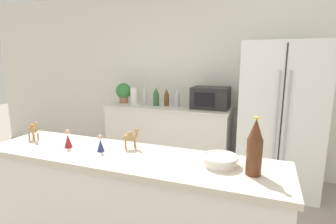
{
  "coord_description": "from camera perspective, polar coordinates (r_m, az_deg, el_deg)",
  "views": [
    {
      "loc": [
        0.83,
        -0.98,
        1.56
      ],
      "look_at": [
        -0.08,
        1.41,
        1.05
      ],
      "focal_mm": 28.0,
      "sensor_mm": 36.0,
      "label": 1
    }
  ],
  "objects": [
    {
      "name": "back_counter",
      "position": [
        3.78,
        0.1,
        -5.55
      ],
      "size": [
        1.75,
        0.63,
        0.93
      ],
      "color": "silver",
      "rests_on": "ground_plane"
    },
    {
      "name": "wine_bottle",
      "position": [
        1.48,
        18.35,
        -7.37
      ],
      "size": [
        0.08,
        0.08,
        0.32
      ],
      "color": "#562D19",
      "rests_on": "bar_counter"
    },
    {
      "name": "wise_man_figurine_crimson",
      "position": [
        1.99,
        -20.94,
        -5.65
      ],
      "size": [
        0.06,
        0.06,
        0.13
      ],
      "color": "maroon",
      "rests_on": "bar_counter"
    },
    {
      "name": "back_bottle_2",
      "position": [
        3.61,
        1.96,
        3.24
      ],
      "size": [
        0.08,
        0.08,
        0.27
      ],
      "color": "#B2B7BC",
      "rests_on": "back_counter"
    },
    {
      "name": "camel_figurine",
      "position": [
        2.28,
        -27.28,
        -3.3
      ],
      "size": [
        0.12,
        0.07,
        0.15
      ],
      "color": "#A87F4C",
      "rests_on": "bar_counter"
    },
    {
      "name": "wall_back",
      "position": [
        3.82,
        8.23,
        6.89
      ],
      "size": [
        8.0,
        0.06,
        2.55
      ],
      "color": "silver",
      "rests_on": "ground_plane"
    },
    {
      "name": "back_bottle_0",
      "position": [
        3.66,
        -0.31,
        3.23
      ],
      "size": [
        0.07,
        0.07,
        0.25
      ],
      "color": "brown",
      "rests_on": "back_counter"
    },
    {
      "name": "wise_man_figurine_purple",
      "position": [
        1.84,
        -14.48,
        -6.8
      ],
      "size": [
        0.05,
        0.05,
        0.12
      ],
      "color": "navy",
      "rests_on": "bar_counter"
    },
    {
      "name": "camel_figurine_second",
      "position": [
        1.85,
        -8.12,
        -5.34
      ],
      "size": [
        0.11,
        0.1,
        0.15
      ],
      "color": "#A87F4C",
      "rests_on": "bar_counter"
    },
    {
      "name": "back_bottle_4",
      "position": [
        3.66,
        -2.6,
        3.33
      ],
      "size": [
        0.08,
        0.08,
        0.26
      ],
      "color": "#2D6033",
      "rests_on": "back_counter"
    },
    {
      "name": "bar_counter",
      "position": [
        1.97,
        -8.69,
        -22.15
      ],
      "size": [
        2.03,
        0.51,
        0.95
      ],
      "color": "silver",
      "rests_on": "ground_plane"
    },
    {
      "name": "back_bottle_3",
      "position": [
        3.72,
        -5.06,
        3.76
      ],
      "size": [
        0.06,
        0.06,
        0.31
      ],
      "color": "#B2B7BC",
      "rests_on": "back_counter"
    },
    {
      "name": "paper_towel_roll",
      "position": [
        3.83,
        -7.41,
        3.48
      ],
      "size": [
        0.1,
        0.1,
        0.24
      ],
      "color": "white",
      "rests_on": "back_counter"
    },
    {
      "name": "potted_plant",
      "position": [
        3.96,
        -9.63,
        4.36
      ],
      "size": [
        0.23,
        0.23,
        0.3
      ],
      "color": "#9E6B47",
      "rests_on": "back_counter"
    },
    {
      "name": "back_bottle_1",
      "position": [
        3.76,
        -2.68,
        3.63
      ],
      "size": [
        0.07,
        0.07,
        0.28
      ],
      "color": "#B2B7BC",
      "rests_on": "back_counter"
    },
    {
      "name": "refrigerator",
      "position": [
        3.38,
        23.15,
        -1.2
      ],
      "size": [
        0.91,
        0.73,
        1.76
      ],
      "color": "white",
      "rests_on": "ground_plane"
    },
    {
      "name": "fruit_bowl",
      "position": [
        1.59,
        11.3,
        -10.18
      ],
      "size": [
        0.21,
        0.21,
        0.06
      ],
      "color": "white",
      "rests_on": "bar_counter"
    },
    {
      "name": "microwave",
      "position": [
        3.51,
        9.27,
        3.08
      ],
      "size": [
        0.48,
        0.37,
        0.28
      ],
      "color": "black",
      "rests_on": "back_counter"
    }
  ]
}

